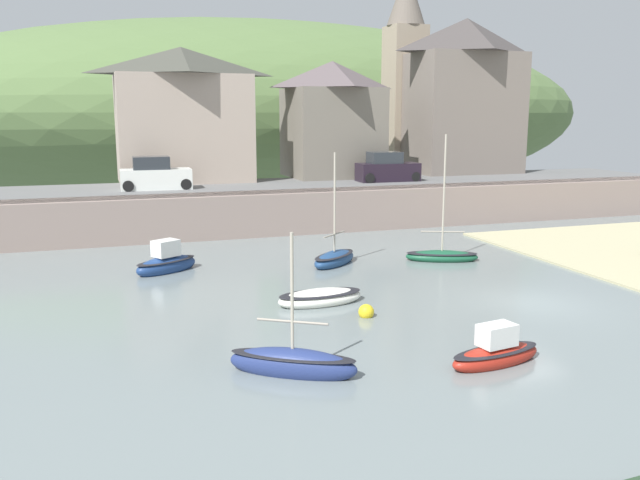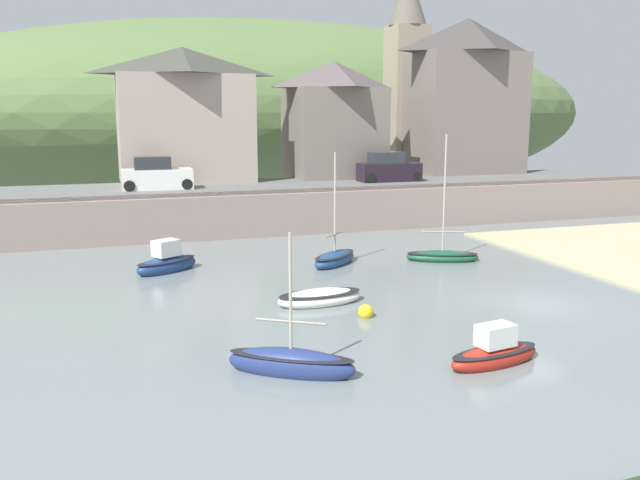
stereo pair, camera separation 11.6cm
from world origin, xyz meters
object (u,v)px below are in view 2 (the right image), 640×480
Objects in this scene: waterfront_building_right at (466,95)px; mooring_buoy at (366,312)px; waterfront_building_left at (184,114)px; parked_car_near_slipway at (156,176)px; church_with_spire at (406,68)px; rowboat_small_beached at (335,258)px; sailboat_nearest_shore at (291,363)px; fishing_boat_green at (167,263)px; dinghy_open_wooden at (495,353)px; sailboat_far_left at (442,255)px; motorboat_with_cabin at (320,298)px; waterfront_building_centre at (334,118)px; parked_car_by_wall at (388,169)px.

waterfront_building_right reaches higher than mooring_buoy.
parked_car_near_slipway is (-2.36, -4.50, -3.60)m from waterfront_building_left.
rowboat_small_beached is at bearing -122.70° from church_with_spire.
sailboat_nearest_shore is 5.61m from mooring_buoy.
waterfront_building_right is at bearing 3.08° from fishing_boat_green.
church_with_spire is at bearing 59.15° from dinghy_open_wooden.
waterfront_building_left is 21.08m from waterfront_building_right.
sailboat_far_left reaches higher than sailboat_nearest_shore.
waterfront_building_left is at bearing 89.20° from dinghy_open_wooden.
dinghy_open_wooden is (-13.45, -34.10, -10.09)m from church_with_spire.
motorboat_with_cabin is (-7.78, -5.05, -0.02)m from sailboat_far_left.
waterfront_building_centre is at bearing 64.71° from motorboat_with_cabin.
sailboat_far_left reaches higher than fishing_boat_green.
waterfront_building_left is 1.46× the size of sailboat_far_left.
parked_car_near_slipway is at bearing 95.69° from dinghy_open_wooden.
waterfront_building_centre is 25.23m from motorboat_with_cabin.
dinghy_open_wooden is (2.69, -7.23, 0.10)m from motorboat_with_cabin.
fishing_boat_green is 11.83m from parked_car_near_slipway.
motorboat_with_cabin is 6.16× the size of mooring_buoy.
sailboat_nearest_shore is 13.17m from fishing_boat_green.
church_with_spire reaches higher than waterfront_building_right.
waterfront_building_left is at bearing -167.44° from church_with_spire.
motorboat_with_cabin is 0.81× the size of parked_car_by_wall.
waterfront_building_right reaches higher than sailboat_nearest_shore.
waterfront_building_left is 2.12× the size of parked_car_by_wall.
rowboat_small_beached is at bearing -134.26° from waterfront_building_right.
rowboat_small_beached is (-13.46, -20.97, -10.13)m from church_with_spire.
waterfront_building_centre is at bearing 20.44° from parked_car_near_slipway.
fishing_boat_green is 8.40m from motorboat_with_cabin.
waterfront_building_right reaches higher than sailboat_far_left.
rowboat_small_beached is 1.28× the size of parked_car_near_slipway.
sailboat_far_left is 14.00m from parked_car_by_wall.
sailboat_nearest_shore is at bearing -111.62° from waterfront_building_centre.
mooring_buoy is (-1.72, 5.20, -0.15)m from dinghy_open_wooden.
parked_car_by_wall is at bearing -151.53° from waterfront_building_right.
waterfront_building_right is 3.70× the size of dinghy_open_wooden.
waterfront_building_left is 29.73m from sailboat_nearest_shore.
parked_car_by_wall is (2.28, -4.50, -3.29)m from waterfront_building_centre.
fishing_boat_green is (-20.94, -19.97, -10.02)m from church_with_spire.
waterfront_building_right is (21.03, 0.00, 1.38)m from waterfront_building_left.
fishing_boat_green is (-2.99, -15.97, -6.42)m from waterfront_building_left.
fishing_boat_green is at bearing -100.59° from waterfront_building_left.
parked_car_by_wall is at bearing -121.56° from church_with_spire.
church_with_spire is 30.62m from fishing_boat_green.
fishing_boat_green is at bearing -146.38° from waterfront_building_right.
church_with_spire is 2.57× the size of sailboat_far_left.
sailboat_far_left is at bearing 28.37° from motorboat_with_cabin.
waterfront_building_right is 24.97m from rowboat_small_beached.
sailboat_far_left is at bearing -61.68° from waterfront_building_left.
fishing_boat_green reaches higher than mooring_buoy.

